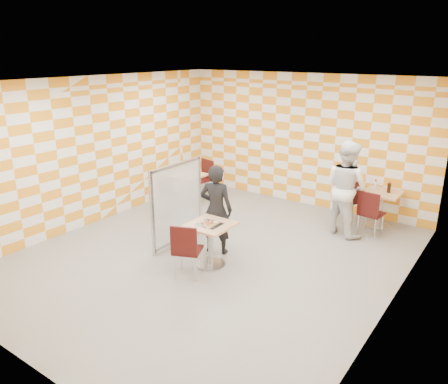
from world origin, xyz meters
name	(u,v)px	position (x,y,z in m)	size (l,w,h in m)	color
room_shell	(231,167)	(0.00, 0.54, 1.50)	(7.00, 7.00, 7.00)	gray
main_table	(210,237)	(0.19, -0.31, 0.51)	(0.70, 0.70, 0.75)	tan
second_table	(381,203)	(1.99, 3.05, 0.51)	(0.70, 0.70, 0.75)	tan
empty_table	(188,185)	(-2.04, 1.79, 0.51)	(0.70, 0.70, 0.75)	tan
chair_main_front	(186,247)	(0.15, -0.89, 0.54)	(0.56, 0.56, 0.92)	#350B0A
chair_second_front	(370,210)	(1.96, 2.42, 0.54)	(0.47, 0.48, 0.92)	#350B0A
chair_second_side	(350,198)	(1.40, 2.90, 0.54)	(0.56, 0.56, 0.92)	#350B0A
chair_empty_near	(169,192)	(-1.96, 1.02, 0.54)	(0.47, 0.48, 0.92)	#350B0A
chair_empty_far	(204,175)	(-2.14, 2.51, 0.54)	(0.49, 0.50, 0.92)	#350B0A
partition	(177,203)	(-0.85, 0.06, 0.79)	(0.08, 1.38, 1.55)	white
man_dark	(216,210)	(-0.05, 0.17, 0.81)	(0.59, 0.39, 1.61)	black
man_white	(346,188)	(1.49, 2.32, 0.93)	(0.91, 0.71, 1.86)	white
pizza_on_foil	(210,223)	(0.19, -0.33, 0.77)	(0.40, 0.40, 0.04)	silver
sport_bottle	(375,185)	(1.80, 3.18, 0.84)	(0.06, 0.06, 0.20)	white
soda_bottle	(389,188)	(2.10, 3.08, 0.85)	(0.07, 0.07, 0.23)	black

